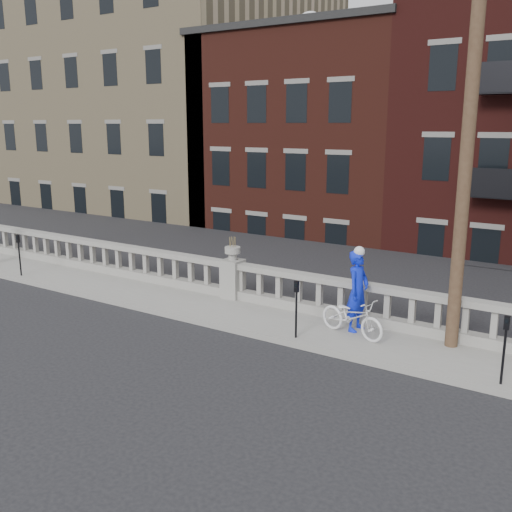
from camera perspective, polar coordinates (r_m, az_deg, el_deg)
The scene contains 11 objects.
ground at distance 13.55m, azimuth -12.08°, elevation -8.80°, with size 120.00×120.00×0.00m, color black.
sidewalk at distance 15.64m, azimuth -4.32°, elevation -5.24°, with size 32.00×2.20×0.15m, color gray.
balustrade at distance 16.21m, azimuth -2.33°, elevation -2.47°, with size 28.00×0.34×1.03m.
planter_pedestal at distance 16.16m, azimuth -2.34°, elevation -1.82°, with size 0.55×0.55×1.76m.
lower_level at distance 33.03m, azimuth 18.14°, elevation 8.35°, with size 80.00×44.00×20.80m.
utility_pole at distance 12.72m, azimuth 20.63°, elevation 13.41°, with size 1.60×0.28×10.00m.
parking_meter_a at distance 19.97m, azimuth -22.62°, elevation 0.54°, with size 0.10×0.09×1.36m.
parking_meter_b at distance 13.10m, azimuth 4.06°, elevation -4.68°, with size 0.10×0.09×1.36m.
parking_meter_c at distance 11.75m, azimuth 23.63°, elevation -7.90°, with size 0.10×0.09×1.36m.
bicycle at distance 13.52m, azimuth 9.59°, elevation -6.00°, with size 0.61×1.74×0.91m, color white.
cyclist at distance 13.73m, azimuth 10.13°, elevation -3.46°, with size 0.71×0.47×1.95m, color #0E22D5.
Camera 1 is at (9.02, -8.80, 4.98)m, focal length 40.00 mm.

